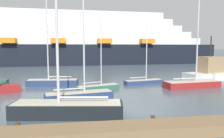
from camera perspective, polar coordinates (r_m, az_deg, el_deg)
ground_plane at (r=15.76m, az=6.85°, el=-11.00°), size 600.00×600.00×0.00m
dock_pier at (r=12.10m, az=12.02°, el=-14.94°), size 18.03×1.86×0.70m
sailboat_1 at (r=14.79m, az=-11.52°, el=-9.65°), size 7.36×2.85×11.95m
sailboat_3 at (r=26.56m, az=-15.19°, el=-3.08°), size 5.95×1.90×9.94m
sailboat_4 at (r=26.04m, az=20.07°, el=-3.43°), size 6.49×2.51×10.60m
sailboat_5 at (r=27.12m, az=8.16°, el=-3.05°), size 4.96×2.04×7.56m
sailboat_6 at (r=19.23m, az=-8.50°, el=-6.44°), size 5.96×2.51×9.52m
sailboat_7 at (r=23.32m, az=-3.62°, el=-4.43°), size 4.65×2.40×7.82m
fishing_boat_0 at (r=32.96m, az=24.34°, el=-0.67°), size 8.34×4.58×5.96m
cruise_ship at (r=59.26m, az=-18.88°, el=6.73°), size 92.47×18.27×17.93m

